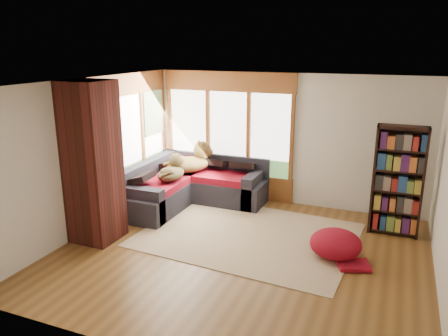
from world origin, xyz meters
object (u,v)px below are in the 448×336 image
Objects in this scene: sectional_sofa at (179,188)px; dog_tan at (192,162)px; area_rug at (248,235)px; bookshelf at (398,181)px; dog_brindle at (172,172)px; brick_chimney at (93,163)px; pouf at (336,243)px.

dog_tan reaches higher than sectional_sofa.
area_rug is 1.85× the size of bookshelf.
dog_brindle is (-4.05, -0.33, -0.19)m from bookshelf.
bookshelf reaches higher than dog_tan.
area_rug is at bearing -88.26° from dog_tan.
brick_chimney reaches higher than pouf.
brick_chimney is at bearing 159.11° from dog_brindle.
brick_chimney is 2.82m from area_rug.
sectional_sofa is at bearing 77.71° from brick_chimney.
dog_tan is 0.63m from dog_brindle.
dog_tan reaches higher than area_rug.
dog_brindle is (0.49, 1.70, -0.56)m from brick_chimney.
bookshelf is at bearing -3.38° from sectional_sofa.
sectional_sofa is at bearing 2.13° from dog_brindle.
pouf is 0.99× the size of dog_brindle.
bookshelf is 4.07m from dog_brindle.
pouf is at bearing -110.15° from dog_brindle.
bookshelf is at bearing 57.57° from pouf.
pouf is 0.73× the size of dog_tan.
sectional_sofa is 3.54m from pouf.
area_rug is at bearing -115.04° from dog_brindle.
dog_brindle is (-3.27, 0.89, 0.52)m from pouf.
sectional_sofa is at bearing 179.77° from bookshelf.
sectional_sofa is 2.81× the size of pouf.
dog_brindle reaches higher than pouf.
sectional_sofa is 2.11m from area_rug.
area_rug is at bearing 24.52° from brick_chimney.
brick_chimney reaches higher than sectional_sofa.
pouf is 3.43m from dog_brindle.
area_rug is at bearing 170.96° from pouf.
area_rug is 2.05m from dog_brindle.
dog_tan is at bearing 57.28° from sectional_sofa.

